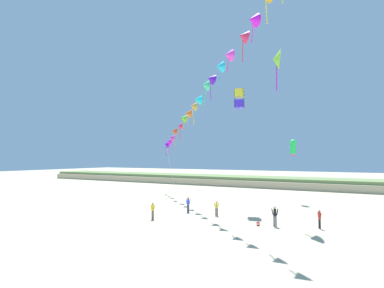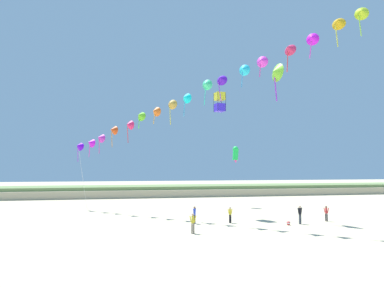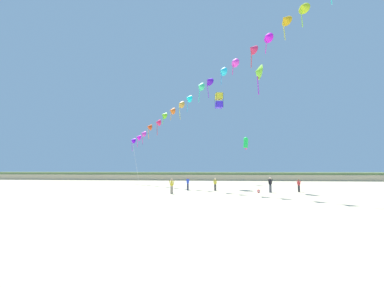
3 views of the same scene
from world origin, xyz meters
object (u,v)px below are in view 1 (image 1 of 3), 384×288
Objects in this scene: large_kite_low_lead at (239,98)px; beach_ball at (258,224)px; person_near_left at (275,215)px; person_far_left at (188,204)px; person_far_right at (153,210)px; large_kite_high_solo at (276,59)px; person_mid_center at (320,218)px; large_kite_mid_trail at (293,147)px; person_near_right at (217,207)px.

large_kite_low_lead is 6.12× the size of beach_ball.
person_far_left is (-9.80, 2.17, -0.07)m from person_near_left.
person_near_left is 1.08× the size of person_far_right.
large_kite_low_lead reaches higher than beach_ball.
large_kite_high_solo is at bearing 78.31° from beach_ball.
large_kite_high_solo reaches higher than person_mid_center.
large_kite_high_solo is (0.67, -11.79, 8.38)m from large_kite_mid_trail.
person_far_left reaches higher than person_far_right.
beach_ball is (4.95, -2.24, -0.72)m from person_near_right.
person_near_left is 4.85× the size of beach_ball.
person_near_left is at bearing 13.48° from beach_ball.
person_far_right is at bearing -166.30° from person_near_left.
person_near_right is at bearing 155.68° from beach_ball.
large_kite_high_solo is 11.81× the size of beach_ball.
large_kite_mid_trail is at bearing 69.35° from person_near_right.
person_mid_center is 5.03m from beach_ball.
large_kite_high_solo is at bearing 146.31° from person_mid_center.
large_kite_mid_trail is 6.39× the size of beach_ball.
person_far_right is 0.38× the size of large_kite_high_solo.
person_near_left is 1.15× the size of person_mid_center.
beach_ball is (8.43, -2.50, -0.77)m from person_far_left.
large_kite_mid_trail reaches higher than person_mid_center.
person_far_left reaches higher than person_mid_center.
person_far_right is at bearing -148.59° from large_kite_high_solo.
large_kite_low_lead reaches higher than person_near_left.
large_kite_mid_trail is (9.71, 18.13, 6.35)m from person_far_right.
person_near_right reaches higher than beach_ball.
person_mid_center is 0.36× the size of large_kite_high_solo.
person_near_right is 0.70× the size of large_kite_low_lead.
beach_ball is at bearing 13.73° from person_far_right.
large_kite_mid_trail is at bearing 93.26° from large_kite_high_solo.
large_kite_mid_trail is 0.54× the size of large_kite_high_solo.
person_mid_center is at bearing -34.43° from large_kite_low_lead.
large_kite_high_solo reaches higher than person_far_left.
person_near_right is at bearing 174.85° from person_mid_center.
large_kite_mid_trail is (4.56, 8.13, -5.61)m from large_kite_low_lead.
person_mid_center is 16.46m from large_kite_mid_trail.
person_near_right is 0.36× the size of large_kite_high_solo.
person_mid_center is (3.42, 1.03, -0.13)m from person_near_left.
large_kite_low_lead is 10.88m from large_kite_mid_trail.
large_kite_high_solo is at bearing 31.41° from person_far_right.
beach_ball is (9.55, 2.33, -0.76)m from person_far_right.
person_mid_center is at bearing 14.43° from person_far_right.
person_near_right is 15.96m from large_kite_high_solo.
person_far_left is at bearing 175.05° from person_mid_center.
person_far_right reaches higher than person_mid_center.
person_near_left is at bearing 13.70° from person_far_right.
person_near_left reaches higher than person_far_left.
person_near_left is 1.07× the size of person_far_left.
large_kite_mid_trail is (-1.22, 15.47, 6.28)m from person_near_left.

